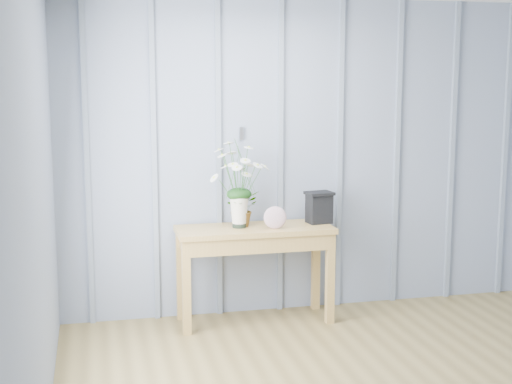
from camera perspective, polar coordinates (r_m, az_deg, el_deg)
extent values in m
cube|color=#818DA5|center=(5.76, 4.33, 2.80)|extent=(4.00, 0.01, 2.50)
cube|color=#AEAEB3|center=(5.58, -1.17, 4.69)|extent=(0.03, 0.01, 0.10)
cube|color=gray|center=(5.49, -13.36, 2.27)|extent=(0.04, 0.03, 2.50)
cube|color=gray|center=(5.51, -8.15, 2.45)|extent=(0.04, 0.03, 2.50)
cube|color=gray|center=(5.57, -3.02, 2.61)|extent=(0.04, 0.03, 2.50)
cube|color=gray|center=(5.68, 1.96, 2.74)|extent=(0.04, 0.03, 2.50)
cube|color=gray|center=(5.83, 6.71, 2.84)|extent=(0.04, 0.03, 2.50)
cube|color=gray|center=(6.02, 11.20, 2.93)|extent=(0.04, 0.03, 2.50)
cube|color=gray|center=(6.24, 15.40, 2.99)|extent=(0.04, 0.03, 2.50)
cube|color=gray|center=(6.49, 19.29, 3.03)|extent=(0.04, 0.03, 2.50)
cube|color=#A58141|center=(5.47, -0.12, -3.02)|extent=(1.20, 0.45, 0.04)
cube|color=#A58141|center=(5.49, -0.12, -3.84)|extent=(1.13, 0.42, 0.12)
cube|color=#A58141|center=(5.30, -5.59, -7.66)|extent=(0.06, 0.06, 0.71)
cube|color=#A58141|center=(5.54, 5.95, -6.91)|extent=(0.06, 0.06, 0.71)
cube|color=#A58141|center=(5.64, -6.07, -6.63)|extent=(0.06, 0.06, 0.71)
cube|color=#A58141|center=(5.87, 4.80, -5.98)|extent=(0.06, 0.06, 0.71)
cylinder|color=black|center=(5.45, -1.35, -2.50)|extent=(0.10, 0.10, 0.07)
cone|color=silver|center=(5.43, -1.36, -1.46)|extent=(0.17, 0.17, 0.25)
ellipsoid|color=#0F3310|center=(5.41, -1.36, -0.18)|extent=(0.19, 0.16, 0.10)
imported|color=#0F3310|center=(5.48, -1.14, -1.35)|extent=(0.32, 0.31, 0.27)
ellipsoid|color=#86506D|center=(5.39, 1.54, -2.06)|extent=(0.18, 0.08, 0.17)
cube|color=black|center=(5.62, 5.07, -1.35)|extent=(0.20, 0.16, 0.23)
cube|color=black|center=(5.60, 5.09, -0.10)|extent=(0.22, 0.19, 0.02)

